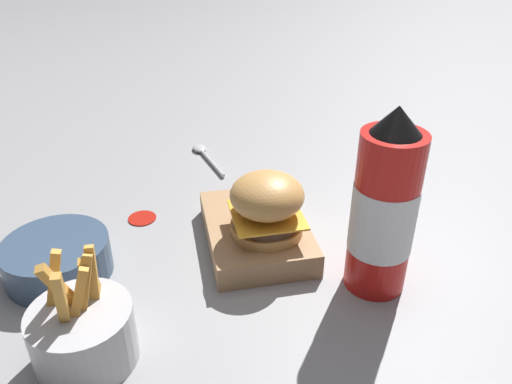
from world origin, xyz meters
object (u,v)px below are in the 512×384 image
burger (267,204)px  side_bowl (57,257)px  serving_board (256,232)px  fries_basket (83,333)px  spoon (204,153)px  ketchup_bottle (384,210)px

burger → side_bowl: burger is taller
serving_board → fries_basket: bearing=127.8°
side_bowl → spoon: 0.41m
serving_board → spoon: serving_board is taller
fries_basket → ketchup_bottle: bearing=-81.3°
fries_basket → spoon: bearing=-20.8°
ketchup_bottle → side_bowl: (0.11, 0.42, -0.09)m
fries_basket → side_bowl: bearing=17.2°
side_bowl → spoon: bearing=-35.7°
fries_basket → spoon: size_ratio=0.92×
burger → fries_basket: fries_basket is taller
serving_board → ketchup_bottle: ketchup_bottle is taller
serving_board → spoon: 0.32m
ketchup_bottle → spoon: size_ratio=1.66×
side_bowl → spoon: side_bowl is taller
spoon → fries_basket: bearing=145.8°
serving_board → fries_basket: 0.29m
burger → fries_basket: (-0.15, 0.24, -0.04)m
fries_basket → side_bowl: (0.16, 0.05, -0.01)m
fries_basket → burger: bearing=-58.0°
serving_board → ketchup_bottle: size_ratio=0.81×
serving_board → burger: 0.07m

